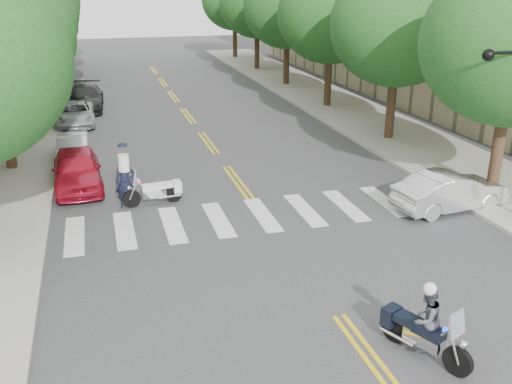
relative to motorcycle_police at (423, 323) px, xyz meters
name	(u,v)px	position (x,y,z in m)	size (l,w,h in m)	color
ground	(339,316)	(-1.08, 1.87, -0.80)	(140.00, 140.00, 0.00)	#38383A
sidewalk_left	(15,125)	(-10.58, 23.87, -0.72)	(5.00, 60.00, 0.15)	#9E9991
sidewalk_right	(337,105)	(8.42, 23.87, -0.72)	(5.00, 60.00, 0.15)	#9E9991
tree_l_2	(14,21)	(-9.88, 23.87, 4.76)	(6.40, 6.40, 8.45)	#382316
tree_l_3	(28,12)	(-9.88, 31.87, 4.76)	(6.40, 6.40, 8.45)	#382316
tree_l_4	(37,6)	(-9.88, 39.87, 4.76)	(6.40, 6.40, 8.45)	#382316
tree_l_5	(43,2)	(-9.88, 47.87, 4.76)	(6.40, 6.40, 8.45)	#382316
tree_r_1	(398,25)	(7.72, 15.87, 4.76)	(6.40, 6.40, 8.45)	#382316
tree_r_2	(331,15)	(7.72, 23.87, 4.76)	(6.40, 6.40, 8.45)	#382316
tree_r_3	(287,8)	(7.72, 31.87, 4.76)	(6.40, 6.40, 8.45)	#382316
tree_r_4	(257,4)	(7.72, 39.87, 4.76)	(6.40, 6.40, 8.45)	#382316
tree_r_5	(234,0)	(7.72, 47.87, 4.76)	(6.40, 6.40, 8.45)	#382316
motorcycle_police	(423,323)	(0.00, 0.00, 0.00)	(1.15, 2.09, 1.79)	black
motorcycle_parked	(158,191)	(-4.40, 10.39, -0.31)	(2.16, 0.64, 1.39)	black
officer_standing	(125,182)	(-5.50, 10.37, 0.14)	(0.68, 0.45, 1.87)	black
convertible	(450,191)	(5.35, 7.06, -0.12)	(1.44, 4.13, 1.36)	silver
parked_car_a	(77,169)	(-7.17, 12.90, -0.05)	(1.77, 4.41, 1.50)	#AF1228
parked_car_b	(73,149)	(-7.38, 16.37, -0.19)	(1.27, 3.65, 1.20)	silver
parked_car_c	(75,114)	(-7.38, 23.40, -0.18)	(2.04, 4.41, 1.23)	#A3A5AA
parked_car_d	(86,98)	(-6.80, 27.28, -0.07)	(2.05, 5.03, 1.46)	black
parked_car_e	(77,88)	(-7.38, 31.37, -0.18)	(1.45, 3.60, 1.23)	gray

